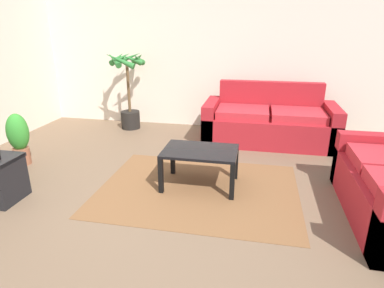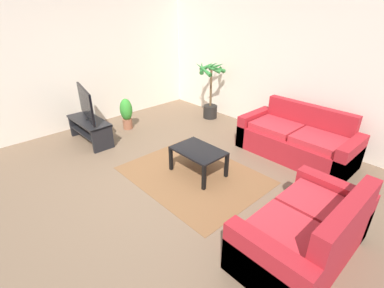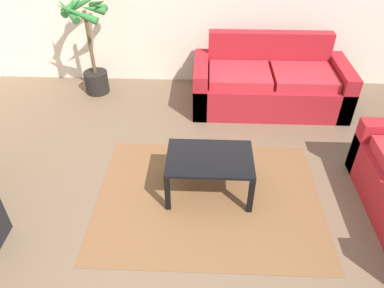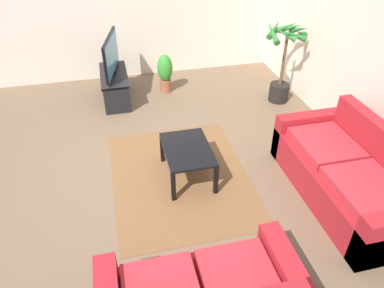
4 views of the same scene
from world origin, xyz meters
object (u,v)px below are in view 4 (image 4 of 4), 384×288
Objects in this scene: couch_main at (347,176)px; coffee_table at (187,152)px; tv_stand at (115,83)px; tv at (111,55)px; potted_plant_small at (165,72)px; potted_palm at (283,63)px.

couch_main is 2.43× the size of coffee_table.
tv_stand is 0.50m from tv.
tv is 1.52× the size of potted_plant_small.
potted_palm is at bearing 129.38° from coffee_table.
potted_palm is 2.02m from potted_plant_small.
tv is 1.28× the size of coffee_table.
coffee_table is 2.58m from potted_palm.
coffee_table is at bearing -114.58° from couch_main.
potted_palm reaches higher than couch_main.
potted_plant_small is at bearing 95.25° from tv_stand.
tv is 0.77× the size of potted_palm.
couch_main is at bearing 65.42° from coffee_table.
couch_main is 1.47× the size of potted_palm.
potted_palm reaches higher than potted_plant_small.
tv_stand is at bearing -141.72° from couch_main.
tv_stand is (-3.13, -2.47, 0.01)m from couch_main.
couch_main reaches higher than coffee_table.
couch_main is 1.89m from coffee_table.
couch_main is 2.90× the size of potted_plant_small.
couch_main is at bearing 26.13° from potted_plant_small.
tv_stand is 0.90m from potted_plant_small.
coffee_table is 2.43m from potted_plant_small.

